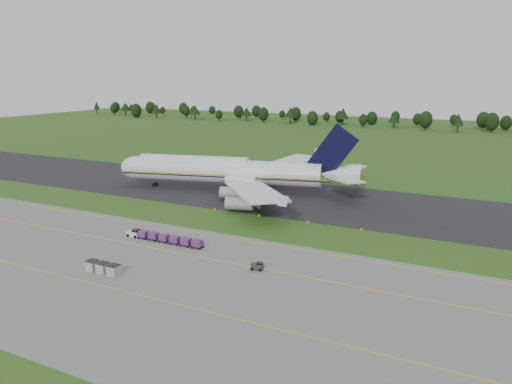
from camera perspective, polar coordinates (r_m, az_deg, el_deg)
The scene contains 10 objects.
ground at distance 114.22m, azimuth -2.47°, elevation -3.55°, with size 600.00×600.00×0.00m, color #2A4E17.
apron at distance 87.85m, azimuth -13.46°, elevation -9.22°, with size 300.00×52.00×0.06m, color slate.
taxiway at distance 138.43m, azimuth 3.18°, elevation -0.51°, with size 300.00×40.00×0.08m, color black.
apron_markings at distance 92.88m, azimuth -10.67°, elevation -7.79°, with size 300.00×30.20×0.01m.
tree_line at distance 322.22m, azimuth 17.56°, elevation 7.93°, with size 527.61×23.19×11.82m.
aircraft at distance 144.54m, azimuth -3.05°, elevation 2.41°, with size 72.19×68.28×20.25m.
baggage_train at distance 102.87m, azimuth -10.60°, elevation -5.16°, with size 18.23×1.65×1.59m.
utility_cart at distance 87.39m, azimuth 0.12°, elevation -8.55°, with size 2.21×1.58×1.11m.
uld_row at distance 89.87m, azimuth -17.10°, elevation -8.27°, with size 6.66×1.86×1.83m.
edge_markers at distance 116.38m, azimuth 3.11°, elevation -3.09°, with size 37.66×0.30×0.60m.
Camera 1 is at (53.45, -95.31, 33.23)m, focal length 35.00 mm.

